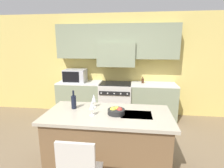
# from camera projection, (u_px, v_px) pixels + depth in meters

# --- Properties ---
(ground_plane) EXTENTS (10.00, 10.00, 0.00)m
(ground_plane) POSITION_uv_depth(u_px,v_px,m) (103.00, 166.00, 2.81)
(ground_plane) COLOR #7A664C
(back_cabinetry) EXTENTS (10.00, 0.46, 2.70)m
(back_cabinetry) POSITION_uv_depth(u_px,v_px,m) (117.00, 57.00, 4.63)
(back_cabinetry) COLOR #DBC166
(back_cabinetry) RESTS_ON ground_plane
(back_counter) EXTENTS (3.07, 0.62, 0.93)m
(back_counter) POSITION_uv_depth(u_px,v_px,m) (116.00, 100.00, 4.63)
(back_counter) COLOR gray
(back_counter) RESTS_ON ground_plane
(range_stove) EXTENTS (0.81, 0.70, 0.93)m
(range_stove) POSITION_uv_depth(u_px,v_px,m) (116.00, 100.00, 4.61)
(range_stove) COLOR beige
(range_stove) RESTS_ON ground_plane
(microwave) EXTENTS (0.56, 0.41, 0.33)m
(microwave) POSITION_uv_depth(u_px,v_px,m) (75.00, 76.00, 4.62)
(microwave) COLOR #B7B7BC
(microwave) RESTS_ON back_counter
(kitchen_island) EXTENTS (1.86, 0.91, 0.91)m
(kitchen_island) POSITION_uv_depth(u_px,v_px,m) (108.00, 141.00, 2.68)
(kitchen_island) COLOR brown
(kitchen_island) RESTS_ON ground_plane
(wine_bottle) EXTENTS (0.08, 0.08, 0.29)m
(wine_bottle) POSITION_uv_depth(u_px,v_px,m) (74.00, 102.00, 2.75)
(wine_bottle) COLOR black
(wine_bottle) RESTS_ON kitchen_island
(wine_glass_near) EXTENTS (0.08, 0.08, 0.22)m
(wine_glass_near) POSITION_uv_depth(u_px,v_px,m) (92.00, 106.00, 2.46)
(wine_glass_near) COLOR white
(wine_glass_near) RESTS_ON kitchen_island
(wine_glass_far) EXTENTS (0.08, 0.08, 0.22)m
(wine_glass_far) POSITION_uv_depth(u_px,v_px,m) (94.00, 98.00, 2.80)
(wine_glass_far) COLOR white
(wine_glass_far) RESTS_ON kitchen_island
(fruit_bowl) EXTENTS (0.25, 0.25, 0.11)m
(fruit_bowl) POSITION_uv_depth(u_px,v_px,m) (116.00, 111.00, 2.54)
(fruit_bowl) COLOR black
(fruit_bowl) RESTS_ON kitchen_island
(oil_bottle_on_counter) EXTENTS (0.07, 0.07, 0.16)m
(oil_bottle_on_counter) POSITION_uv_depth(u_px,v_px,m) (143.00, 81.00, 4.49)
(oil_bottle_on_counter) COLOR #422314
(oil_bottle_on_counter) RESTS_ON back_counter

